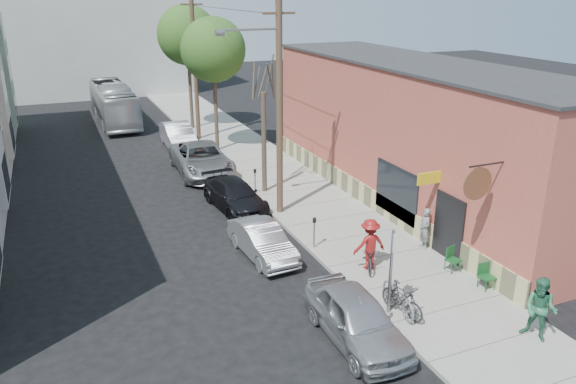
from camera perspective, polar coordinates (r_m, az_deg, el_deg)
name	(u,v)px	position (r m, az deg, el deg)	size (l,w,h in m)	color
ground	(277,281)	(19.97, -1.12, -9.06)	(120.00, 120.00, 0.00)	black
sidewalk	(274,175)	(30.79, -1.47, 1.78)	(4.50, 58.00, 0.15)	gray
cafe_building	(415,134)	(27.02, 12.73, 5.81)	(6.60, 20.20, 6.61)	#A84C3E
end_cap_building	(91,30)	(58.49, -19.36, 15.30)	(18.00, 8.00, 12.00)	#B6B7B2
sign_post	(391,264)	(17.40, 10.44, -7.22)	(0.07, 0.45, 2.80)	slate
parking_meter_near	(314,228)	(21.75, 2.69, -3.65)	(0.14, 0.14, 1.24)	slate
parking_meter_far	(255,177)	(27.54, -3.37, 1.52)	(0.14, 0.14, 1.24)	slate
utility_pole_near	(278,96)	(24.02, -1.02, 9.71)	(3.57, 0.28, 10.00)	#503A28
utility_pole_far	(195,60)	(37.70, -9.47, 13.10)	(1.80, 0.28, 10.00)	#503A28
tree_bare	(264,143)	(27.39, -2.46, 5.00)	(0.24, 0.24, 4.94)	#44392C
tree_leafy_mid	(213,50)	(34.55, -7.61, 14.11)	(3.86, 3.86, 8.05)	#44392C
tree_leafy_far	(187,35)	(40.69, -10.20, 15.41)	(4.13, 4.13, 8.58)	#44392C
patio_chair_a	(487,277)	(20.15, 19.57, -8.13)	(0.50, 0.50, 0.88)	#144820
patio_chair_b	(453,260)	(20.97, 16.44, -6.63)	(0.50, 0.50, 0.88)	#144820
patron_grey	(425,229)	(22.32, 13.72, -3.63)	(0.60, 0.39, 1.64)	gray
patron_green	(540,309)	(17.78, 24.25, -10.81)	(0.94, 0.73, 1.93)	#2A6948
cyclist	(370,244)	(20.32, 8.29, -5.26)	(1.22, 0.70, 1.90)	maroon
cyclist_bike	(369,256)	(20.53, 8.23, -6.49)	(0.61, 1.75, 0.92)	black
parked_bike_a	(402,299)	(17.94, 11.52, -10.64)	(0.49, 1.74, 1.05)	black
parked_bike_b	(399,295)	(18.12, 11.17, -10.26)	(0.70, 2.02, 1.06)	slate
car_0	(356,318)	(16.70, 6.96, -12.58)	(1.76, 4.38, 1.49)	#A2A6AA
car_1	(262,241)	(21.44, -2.63, -4.99)	(1.37, 3.92, 1.29)	#9B9FA2
car_2	(235,195)	(26.10, -5.41, -0.35)	(1.86, 4.57, 1.33)	black
car_3	(202,159)	(31.31, -8.76, 3.31)	(2.75, 5.97, 1.66)	gray
car_4	(178,136)	(36.85, -11.10, 5.63)	(1.66, 4.77, 1.57)	#B8B9C0
bus	(114,104)	(45.06, -17.29, 8.57)	(2.45, 10.46, 2.91)	silver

